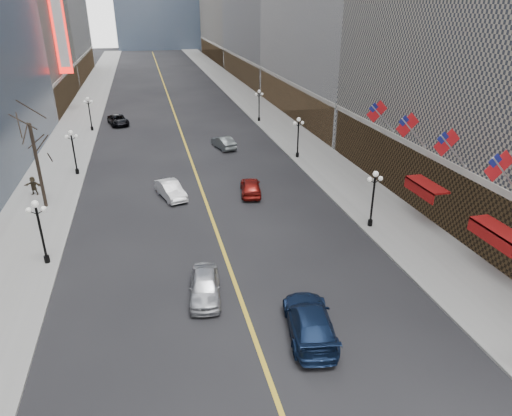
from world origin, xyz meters
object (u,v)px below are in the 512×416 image
streetlamp_east_2 (298,133)px  car_nb_mid (171,190)px  streetlamp_west_1 (40,226)px  car_nb_far (118,120)px  streetlamp_east_1 (373,193)px  streetlamp_west_2 (73,148)px  streetlamp_west_3 (89,110)px  car_sb_far (224,143)px  streetlamp_east_3 (259,102)px  car_nb_near (205,286)px  car_sb_mid (251,187)px  car_sb_near (310,321)px

streetlamp_east_2 → car_nb_mid: 17.00m
streetlamp_west_1 → car_nb_far: streetlamp_west_1 is taller
streetlamp_east_1 → car_nb_far: (-20.20, 38.92, -2.19)m
streetlamp_west_1 → streetlamp_west_2: (0.00, 18.00, 0.00)m
streetlamp_west_2 → streetlamp_west_3: (0.00, 18.00, 0.00)m
car_nb_far → car_sb_far: bearing=-63.3°
streetlamp_east_1 → streetlamp_east_2: 18.00m
streetlamp_east_3 → car_nb_mid: (-14.71, -26.25, -2.16)m
streetlamp_east_2 → streetlamp_east_3: same height
streetlamp_west_3 → car_nb_mid: 27.80m
car_nb_near → car_nb_mid: (-0.91, 15.98, -0.03)m
car_nb_near → car_nb_far: (-6.40, 45.14, -0.06)m
streetlamp_east_1 → car_nb_mid: bearing=146.5°
streetlamp_west_1 → streetlamp_west_3: bearing=90.0°
car_sb_mid → car_sb_far: 14.97m
car_nb_far → streetlamp_east_1: bearing=-76.0°
car_nb_mid → car_sb_far: size_ratio=1.02×
car_sb_far → car_nb_far: bearing=-64.5°
streetlamp_west_1 → car_sb_mid: bearing=28.8°
car_nb_mid → car_sb_far: 15.82m
car_sb_far → streetlamp_east_1: bearing=92.8°
streetlamp_east_3 → car_sb_mid: (-7.54, -27.16, -2.15)m
streetlamp_east_1 → car_sb_mid: bearing=130.5°
streetlamp_west_1 → car_nb_mid: (8.89, 9.75, -2.16)m
streetlamp_east_1 → streetlamp_east_2: size_ratio=1.00×
car_sb_far → car_nb_near: bearing=63.4°
streetlamp_east_1 → car_nb_near: bearing=-155.7°
streetlamp_east_1 → streetlamp_west_2: (-23.60, 18.00, 0.00)m
car_nb_far → car_sb_mid: 32.64m
car_nb_near → streetlamp_west_3: bearing=110.6°
streetlamp_east_1 → car_sb_far: streetlamp_east_1 is taller
streetlamp_west_3 → car_sb_far: streetlamp_west_3 is taller
car_sb_far → streetlamp_west_2: bearing=5.1°
car_nb_far → streetlamp_east_2: bearing=-59.5°
streetlamp_east_1 → car_sb_mid: size_ratio=1.02×
streetlamp_east_1 → streetlamp_west_2: same height
streetlamp_east_1 → car_sb_near: streetlamp_east_1 is taller
streetlamp_west_1 → streetlamp_east_3: bearing=56.8°
streetlamp_east_1 → streetlamp_west_1: size_ratio=1.00×
car_nb_near → car_nb_mid: size_ratio=1.00×
streetlamp_west_1 → streetlamp_west_2: size_ratio=1.00×
streetlamp_west_2 → car_sb_near: size_ratio=0.79×
streetlamp_east_1 → car_sb_far: bearing=107.4°
streetlamp_west_2 → car_nb_near: 26.22m
streetlamp_west_1 → car_nb_far: bearing=85.0°
streetlamp_west_3 → car_sb_mid: (16.06, -27.16, -2.15)m
streetlamp_west_2 → streetlamp_east_1: bearing=-37.3°
car_nb_far → car_sb_mid: bearing=-80.7°
streetlamp_east_1 → car_nb_far: bearing=117.4°
streetlamp_east_1 → streetlamp_east_3: same height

